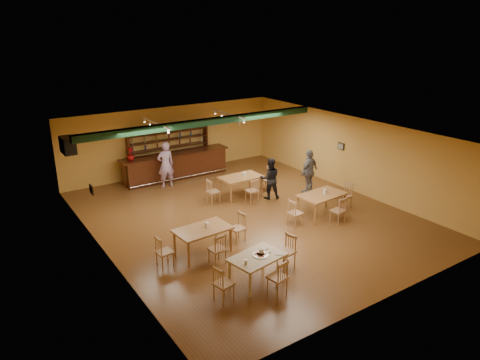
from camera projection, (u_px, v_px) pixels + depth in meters
floor at (247, 216)px, 15.59m from camera, size 12.00×12.00×0.00m
ceiling_beam at (206, 122)px, 16.85m from camera, size 10.00×0.30×0.25m
track_rail_left at (156, 123)px, 16.36m from camera, size 0.05×2.50×0.05m
track_rail_right at (229, 114)px, 18.03m from camera, size 0.05×2.50×0.05m
ac_unit at (68, 145)px, 15.62m from camera, size 0.34×0.70×0.48m
picture_left at (92, 190)px, 13.23m from camera, size 0.04×0.34×0.28m
picture_right at (341, 146)px, 18.01m from camera, size 0.04×0.34×0.28m
bar_counter at (176, 166)px, 19.32m from camera, size 4.89×0.85×1.13m
back_bar_hutch at (169, 150)px, 19.63m from camera, size 3.78×0.40×2.28m
poinsettia at (130, 154)px, 18.01m from camera, size 0.39×0.39×0.54m
dining_table_b at (241, 186)px, 17.29m from camera, size 1.63×0.99×0.81m
dining_table_c at (203, 241)px, 12.90m from camera, size 1.66×1.06×0.80m
dining_table_d at (321, 205)px, 15.46m from camera, size 1.73×1.13×0.83m
near_table at (257, 269)px, 11.45m from camera, size 1.55×1.14×0.76m
pizza_tray at (260, 255)px, 11.38m from camera, size 0.47×0.47×0.01m
parmesan_shaker at (246, 262)px, 10.95m from camera, size 0.09×0.09×0.11m
napkin_stack at (264, 249)px, 11.66m from camera, size 0.24×0.22×0.03m
pizza_server at (264, 252)px, 11.49m from camera, size 0.32×0.24×0.00m
side_plate at (279, 253)px, 11.45m from camera, size 0.26×0.26×0.01m
patron_bar at (166, 165)px, 18.11m from camera, size 0.71×0.48×1.93m
patron_right_a at (270, 179)px, 16.95m from camera, size 0.96×0.88×1.60m
patron_right_b at (309, 171)px, 17.50m from camera, size 1.12×0.70×1.77m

